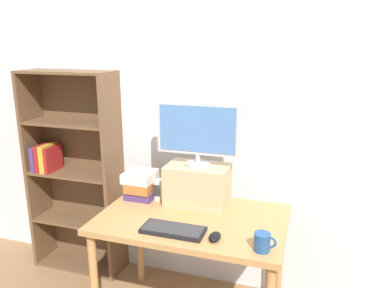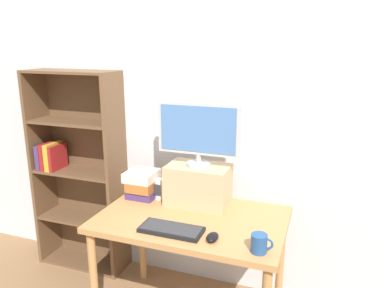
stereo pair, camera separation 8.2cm
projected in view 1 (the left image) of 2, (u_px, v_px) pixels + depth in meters
back_wall at (215, 115)px, 2.65m from camera, size 7.00×0.08×2.60m
desk at (192, 230)px, 2.33m from camera, size 1.14×0.73×0.76m
bookshelf_unit at (74, 171)px, 2.96m from camera, size 0.73×0.28×1.60m
riser_box at (198, 185)px, 2.46m from camera, size 0.41×0.26×0.27m
computer_monitor at (198, 131)px, 2.37m from camera, size 0.54×0.16×0.41m
keyboard at (173, 230)px, 2.12m from camera, size 0.36×0.16×0.02m
computer_mouse at (215, 237)px, 2.03m from camera, size 0.06×0.10×0.04m
book_stack at (142, 184)px, 2.58m from camera, size 0.20×0.22×0.19m
coffee_mug at (263, 242)px, 1.91m from camera, size 0.12×0.08×0.10m
desk_speaker at (159, 189)px, 2.55m from camera, size 0.07×0.08×0.14m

